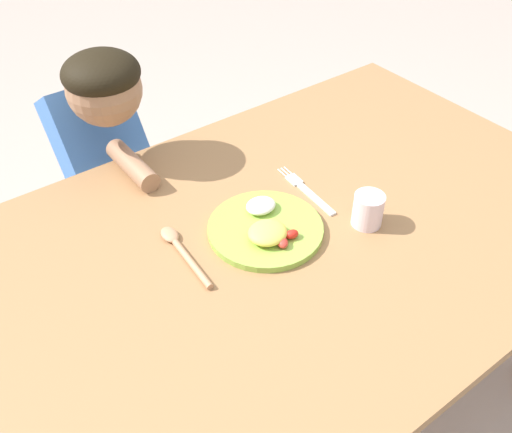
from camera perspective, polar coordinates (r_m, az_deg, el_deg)
ground_plane at (r=1.80m, az=3.26°, el=-17.80°), size 8.00×8.00×0.00m
dining_table at (r=1.31m, az=4.26°, el=-3.59°), size 1.42×0.95×0.70m
plate at (r=1.23m, az=0.99°, el=-1.17°), size 0.25×0.25×0.05m
fork at (r=1.35m, az=5.10°, el=2.54°), size 0.04×0.21×0.01m
spoon at (r=1.20m, az=-7.50°, el=-3.26°), size 0.04×0.21×0.02m
drinking_cup at (r=1.26m, az=11.11°, el=0.65°), size 0.07×0.07×0.08m
person at (r=1.68m, az=-14.56°, el=3.29°), size 0.22×0.45×0.98m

